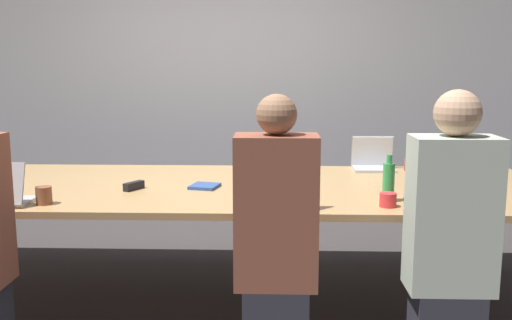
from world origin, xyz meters
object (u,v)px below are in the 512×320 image
(cup_near_right, at_px, (388,200))
(laptop_far_right, at_px, (373,160))
(laptop_near_left, at_px, (0,193))
(person_near_midright, at_px, (276,242))
(bottle_near_right, at_px, (389,182))
(laptop_near_right, at_px, (441,195))
(stapler, at_px, (134,186))
(laptop_near_midright, at_px, (283,193))
(cup_near_left, at_px, (44,195))
(person_near_right, at_px, (450,242))
(cup_far_right, at_px, (409,165))

(cup_near_right, distance_m, laptop_far_right, 1.17)
(laptop_near_left, height_order, person_near_midright, person_near_midright)
(bottle_near_right, bearing_deg, laptop_near_right, -23.39)
(person_near_midright, xyz_separation_m, stapler, (-0.89, 0.82, 0.10))
(laptop_near_midright, bearing_deg, cup_near_left, -1.02)
(stapler, bearing_deg, cup_near_right, 15.51)
(laptop_near_right, relative_size, laptop_far_right, 1.14)
(laptop_near_left, relative_size, bottle_near_right, 1.17)
(person_near_right, distance_m, cup_near_right, 0.51)
(person_near_right, distance_m, cup_far_right, 1.57)
(person_near_midright, height_order, stapler, person_near_midright)
(laptop_near_midright, relative_size, stapler, 2.25)
(laptop_near_right, relative_size, person_near_right, 0.25)
(person_near_right, height_order, cup_near_right, person_near_right)
(person_near_right, relative_size, laptop_far_right, 4.56)
(cup_near_right, height_order, cup_far_right, cup_far_right)
(laptop_near_left, xyz_separation_m, laptop_far_right, (2.28, 1.20, -0.00))
(laptop_near_left, xyz_separation_m, stapler, (0.65, 0.42, -0.05))
(laptop_near_left, height_order, cup_far_right, laptop_near_left)
(bottle_near_right, bearing_deg, stapler, 170.15)
(cup_near_left, xyz_separation_m, cup_near_right, (1.93, 0.00, -0.01))
(person_near_midright, bearing_deg, stapler, -42.38)
(cup_near_left, relative_size, cup_near_right, 1.09)
(cup_near_left, height_order, laptop_near_right, laptop_near_right)
(cup_far_right, distance_m, person_near_midright, 1.83)
(cup_near_right, distance_m, cup_far_right, 1.16)
(laptop_near_left, bearing_deg, stapler, -146.99)
(cup_near_left, height_order, cup_far_right, cup_near_left)
(laptop_near_left, xyz_separation_m, bottle_near_right, (2.19, 0.16, 0.05))
(cup_near_right, relative_size, bottle_near_right, 0.34)
(cup_near_right, height_order, person_near_midright, person_near_midright)
(cup_near_left, distance_m, laptop_far_right, 2.35)
(cup_far_right, distance_m, stapler, 2.02)
(laptop_near_left, distance_m, laptop_near_midright, 1.59)
(cup_near_left, relative_size, person_near_midright, 0.07)
(stapler, bearing_deg, laptop_near_left, -117.03)
(bottle_near_right, distance_m, stapler, 1.57)
(laptop_far_right, bearing_deg, cup_near_left, -150.22)
(laptop_far_right, bearing_deg, laptop_near_left, -152.32)
(cup_near_left, relative_size, bottle_near_right, 0.37)
(laptop_far_right, xyz_separation_m, cup_far_right, (0.26, -0.06, -0.03))
(laptop_near_midright, height_order, person_near_midright, person_near_midright)
(laptop_near_left, relative_size, stapler, 2.09)
(laptop_near_right, height_order, laptop_far_right, laptop_far_right)
(bottle_near_right, relative_size, stapler, 1.79)
(laptop_near_left, bearing_deg, laptop_far_right, -152.32)
(cup_far_right, height_order, laptop_near_midright, laptop_near_midright)
(cup_near_left, xyz_separation_m, cup_far_right, (2.30, 1.11, -0.01))
(cup_near_left, distance_m, cup_far_right, 2.55)
(stapler, bearing_deg, laptop_near_midright, 5.82)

